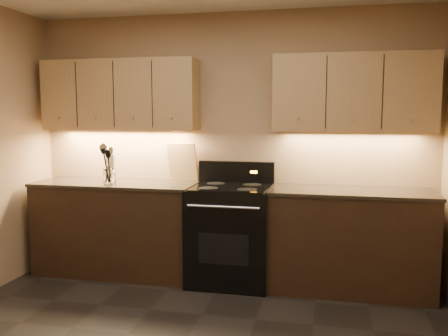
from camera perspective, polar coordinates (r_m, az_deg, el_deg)
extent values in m
cube|color=tan|center=(4.76, 0.66, 2.80)|extent=(4.00, 0.04, 2.60)
cube|color=black|center=(4.96, -12.73, -7.17)|extent=(1.60, 0.60, 0.90)
cube|color=#3A3025|center=(4.87, -12.87, -1.85)|extent=(1.62, 0.62, 0.03)
cube|color=black|center=(4.51, 14.85, -8.61)|extent=(1.44, 0.60, 0.90)
cube|color=#3A3025|center=(4.41, 15.03, -2.77)|extent=(1.46, 0.62, 0.03)
cube|color=black|center=(4.57, 0.81, -8.07)|extent=(0.76, 0.65, 0.92)
cube|color=black|center=(4.47, 0.82, -2.29)|extent=(0.70, 0.60, 0.01)
cube|color=black|center=(4.73, 1.51, -0.51)|extent=(0.76, 0.07, 0.22)
cube|color=orange|center=(4.67, 3.60, -0.49)|extent=(0.06, 0.00, 0.03)
cylinder|color=silver|center=(4.16, -0.12, -4.71)|extent=(0.65, 0.02, 0.02)
cube|color=black|center=(4.27, -0.08, -9.76)|extent=(0.46, 0.00, 0.28)
cylinder|color=black|center=(4.36, -1.89, -2.42)|extent=(0.18, 0.18, 0.00)
cylinder|color=black|center=(4.29, 2.78, -2.59)|extent=(0.18, 0.18, 0.00)
cylinder|color=black|center=(4.65, -0.99, -1.85)|extent=(0.18, 0.18, 0.00)
cylinder|color=black|center=(4.58, 3.40, -1.99)|extent=(0.18, 0.18, 0.00)
cube|color=tan|center=(4.95, -12.40, 8.58)|extent=(1.60, 0.30, 0.70)
cube|color=tan|center=(4.51, 15.29, 8.70)|extent=(1.44, 0.30, 0.70)
cube|color=#B2B5BA|center=(5.19, -13.55, 0.94)|extent=(0.08, 0.01, 0.12)
cylinder|color=white|center=(4.78, -13.61, -0.90)|extent=(0.16, 0.16, 0.15)
cylinder|color=white|center=(4.79, -13.59, -1.71)|extent=(0.12, 0.12, 0.02)
cube|color=tan|center=(4.85, -5.03, 0.75)|extent=(0.32, 0.15, 0.39)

